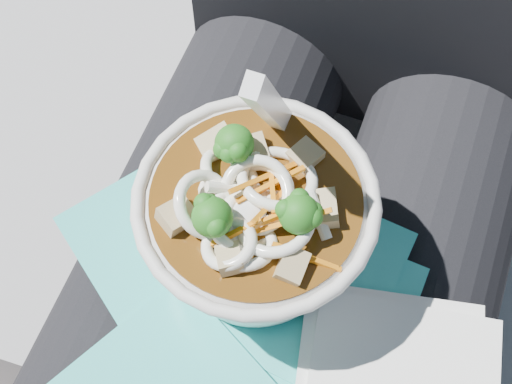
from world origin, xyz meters
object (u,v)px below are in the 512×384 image
(plastic_bag, at_px, (250,316))
(person_body, at_px, (314,208))
(lap, at_px, (278,310))
(udon_bowl, at_px, (255,221))
(stone_ledge, at_px, (309,279))

(plastic_bag, bearing_deg, person_body, 85.35)
(person_body, xyz_separation_m, plastic_bag, (-0.01, -0.13, 0.07))
(lap, bearing_deg, person_body, 90.00)
(plastic_bag, relative_size, udon_bowl, 1.48)
(person_body, bearing_deg, udon_bowl, -105.26)
(stone_ledge, xyz_separation_m, person_body, (-0.00, -0.06, 0.33))
(udon_bowl, bearing_deg, stone_ledge, 80.75)
(stone_ledge, xyz_separation_m, udon_bowl, (-0.02, -0.14, 0.46))
(person_body, xyz_separation_m, udon_bowl, (-0.02, -0.09, 0.13))
(lap, distance_m, person_body, 0.09)
(stone_ledge, distance_m, lap, 0.35)
(stone_ledge, xyz_separation_m, plastic_bag, (-0.01, -0.19, 0.40))
(stone_ledge, relative_size, plastic_bag, 3.29)
(lap, bearing_deg, udon_bowl, 163.66)
(lap, xyz_separation_m, person_body, (-0.00, 0.09, 0.02))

